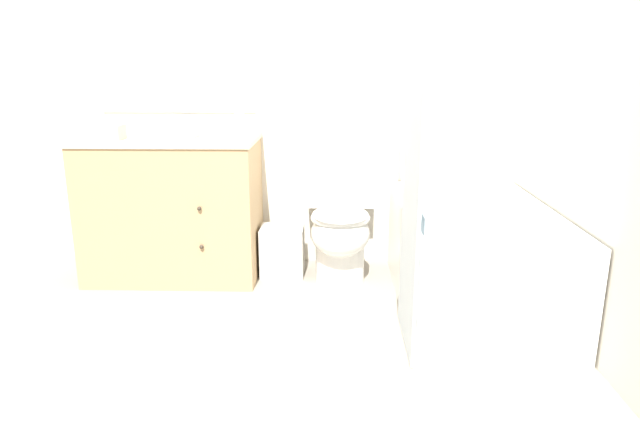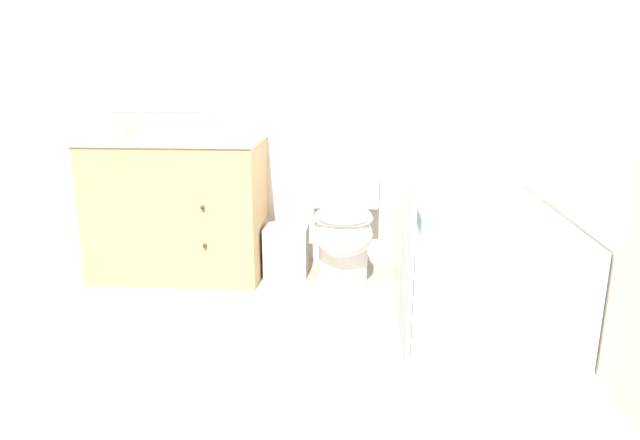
% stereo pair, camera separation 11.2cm
% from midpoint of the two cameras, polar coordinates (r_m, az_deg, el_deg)
% --- Properties ---
extents(ground_plane, '(14.00, 14.00, 0.00)m').
position_cam_midpoint_polar(ground_plane, '(2.44, -4.42, -16.18)').
color(ground_plane, gray).
extents(wall_back, '(8.00, 0.06, 2.50)m').
position_cam_midpoint_polar(wall_back, '(3.64, -2.37, 15.03)').
color(wall_back, silver).
rests_on(wall_back, ground_plane).
extents(wall_right, '(0.05, 2.54, 2.50)m').
position_cam_midpoint_polar(wall_right, '(3.04, 23.59, 13.68)').
color(wall_right, silver).
rests_on(wall_right, ground_plane).
extents(vanity_cabinet, '(1.04, 0.59, 0.86)m').
position_cam_midpoint_polar(vanity_cabinet, '(3.59, -15.31, 1.32)').
color(vanity_cabinet, tan).
rests_on(vanity_cabinet, ground_plane).
extents(sink_faucet, '(0.14, 0.12, 0.12)m').
position_cam_midpoint_polar(sink_faucet, '(3.67, -15.04, 8.92)').
color(sink_faucet, silver).
rests_on(sink_faucet, vanity_cabinet).
extents(toilet, '(0.42, 0.62, 0.78)m').
position_cam_midpoint_polar(toilet, '(3.41, 1.09, -0.06)').
color(toilet, white).
rests_on(toilet, ground_plane).
extents(bathtub, '(0.78, 1.37, 0.54)m').
position_cam_midpoint_polar(bathtub, '(3.16, 14.00, -3.54)').
color(bathtub, white).
rests_on(bathtub, ground_plane).
extents(shower_curtain, '(0.01, 0.53, 1.95)m').
position_cam_midpoint_polar(shower_curtain, '(2.51, 8.14, 8.43)').
color(shower_curtain, silver).
rests_on(shower_curtain, ground_plane).
extents(wastebasket, '(0.26, 0.22, 0.30)m').
position_cam_midpoint_polar(wastebasket, '(3.55, -4.68, -3.08)').
color(wastebasket, '#B7B2A8').
rests_on(wastebasket, ground_plane).
extents(tissue_box, '(0.12, 0.14, 0.10)m').
position_cam_midpoint_polar(tissue_box, '(3.47, -14.05, 8.70)').
color(tissue_box, silver).
rests_on(tissue_box, vanity_cabinet).
extents(soap_dispenser, '(0.05, 0.05, 0.19)m').
position_cam_midpoint_polar(soap_dispenser, '(3.46, -8.98, 9.68)').
color(soap_dispenser, white).
rests_on(soap_dispenser, vanity_cabinet).
extents(hand_towel_folded, '(0.26, 0.14, 0.08)m').
position_cam_midpoint_polar(hand_towel_folded, '(3.50, -22.03, 8.14)').
color(hand_towel_folded, beige).
rests_on(hand_towel_folded, vanity_cabinet).
extents(bath_towel_folded, '(0.35, 0.23, 0.09)m').
position_cam_midpoint_polar(bath_towel_folded, '(2.64, 12.62, -0.13)').
color(bath_towel_folded, silver).
rests_on(bath_towel_folded, bathtub).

